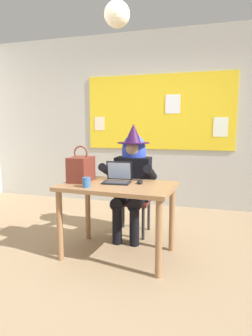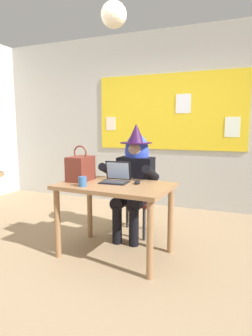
# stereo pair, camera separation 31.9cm
# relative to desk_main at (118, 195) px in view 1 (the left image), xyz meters

# --- Properties ---
(ground_plane) EXTENTS (24.00, 24.00, 0.00)m
(ground_plane) POSITION_rel_desk_main_xyz_m (0.03, -0.01, -0.64)
(ground_plane) COLOR #937A5B
(wall_back_bulletin) EXTENTS (6.42, 2.24, 2.84)m
(wall_back_bulletin) POSITION_rel_desk_main_xyz_m (0.03, 2.06, 0.79)
(wall_back_bulletin) COLOR #B2B2AD
(wall_back_bulletin) RESTS_ON ground
(desk_main) EXTENTS (1.16, 0.78, 0.75)m
(desk_main) POSITION_rel_desk_main_xyz_m (0.00, 0.00, 0.00)
(desk_main) COLOR #8E6642
(desk_main) RESTS_ON ground
(chair_at_desk) EXTENTS (0.43, 0.43, 0.88)m
(chair_at_desk) POSITION_rel_desk_main_xyz_m (-0.02, 0.72, -0.15)
(chair_at_desk) COLOR #4C1E19
(chair_at_desk) RESTS_ON ground
(person_costumed) EXTENTS (0.61, 0.67, 1.36)m
(person_costumed) POSITION_rel_desk_main_xyz_m (-0.02, 0.60, 0.12)
(person_costumed) COLOR black
(person_costumed) RESTS_ON ground
(laptop) EXTENTS (0.29, 0.27, 0.21)m
(laptop) POSITION_rel_desk_main_xyz_m (-0.03, 0.10, 0.16)
(laptop) COLOR black
(laptop) RESTS_ON desk_main
(computer_mouse) EXTENTS (0.08, 0.11, 0.03)m
(computer_mouse) POSITION_rel_desk_main_xyz_m (0.21, 0.09, 0.13)
(computer_mouse) COLOR black
(computer_mouse) RESTS_ON desk_main
(handbag) EXTENTS (0.20, 0.30, 0.38)m
(handbag) POSITION_rel_desk_main_xyz_m (-0.42, 0.04, 0.24)
(handbag) COLOR maroon
(handbag) RESTS_ON desk_main
(coffee_mug) EXTENTS (0.08, 0.08, 0.09)m
(coffee_mug) POSITION_rel_desk_main_xyz_m (-0.24, -0.22, 0.16)
(coffee_mug) COLOR #336099
(coffee_mug) RESTS_ON desk_main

